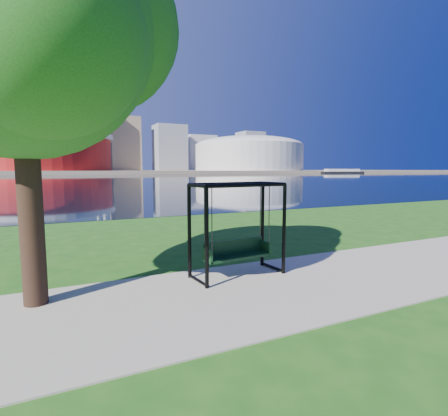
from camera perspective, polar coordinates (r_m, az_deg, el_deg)
ground at (r=8.03m, az=0.39°, el=-12.81°), size 900.00×900.00×0.00m
path at (r=7.61m, az=2.10°, el=-13.80°), size 120.00×4.00×0.03m
river at (r=108.90m, az=-24.02°, el=4.37°), size 900.00×180.00×0.02m
far_bank at (r=312.84m, az=-25.22°, el=5.39°), size 900.00×228.00×2.00m
stadium at (r=242.19m, az=-27.57°, el=8.33°), size 83.00×83.00×32.00m
arena at (r=278.91m, az=4.10°, el=8.99°), size 84.00×84.00×26.56m
skyline at (r=327.90m, az=-26.30°, el=11.47°), size 392.00×66.00×96.50m
swing at (r=8.55m, az=2.15°, el=-3.87°), size 2.34×1.17×2.32m
park_tree at (r=8.05m, az=-30.89°, el=25.24°), size 6.21×5.61×7.71m
barge at (r=269.65m, az=18.69°, el=5.70°), size 32.32×15.20×3.12m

